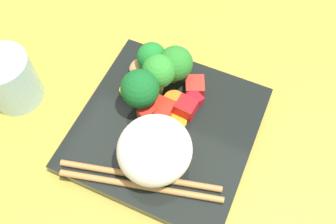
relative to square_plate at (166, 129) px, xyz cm
name	(u,v)px	position (x,y,z in cm)	size (l,w,h in cm)	color
ground_plane	(166,135)	(0.00, 0.00, -1.93)	(110.00, 110.00, 2.00)	olive
square_plate	(166,129)	(0.00, 0.00, 0.00)	(24.19, 24.19, 1.87)	black
rice_mound	(155,150)	(5.71, 1.02, 5.07)	(9.14, 9.43, 8.28)	white
broccoli_floret_0	(159,72)	(-5.05, -3.37, 5.47)	(4.71, 4.71, 7.21)	#7AB95D
broccoli_floret_1	(175,64)	(-7.71, -2.01, 4.89)	(5.03, 5.03, 6.64)	#69A443
broccoli_floret_2	(140,89)	(-1.47, -4.51, 5.40)	(5.34, 5.34, 7.32)	#649F4F
broccoli_floret_3	(152,57)	(-7.83, -5.80, 4.26)	(4.36, 4.36, 5.61)	#649F40
carrot_slice_0	(174,100)	(-4.16, -0.61, 1.24)	(3.16, 3.16, 0.61)	orange
carrot_slice_1	(145,90)	(-4.03, -5.24, 1.30)	(3.17, 3.17, 0.73)	orange
carrot_slice_2	(176,121)	(-1.11, 0.95, 1.15)	(3.20, 3.20, 0.43)	orange
carrot_slice_3	(128,90)	(-2.97, -7.50, 1.22)	(2.54, 2.54, 0.58)	#FC9C2E
pepper_chunk_0	(195,86)	(-7.43, 1.30, 1.75)	(2.96, 2.75, 1.63)	red
pepper_chunk_1	(195,99)	(-5.36, 2.18, 1.71)	(2.27, 1.61, 1.55)	red
pepper_chunk_2	(162,109)	(-1.63, -1.42, 1.95)	(3.07, 3.10, 2.04)	red
pepper_chunk_3	(147,115)	(0.15, -2.92, 2.12)	(2.29, 1.77, 2.38)	red
pepper_chunk_4	(186,108)	(-3.19, 1.65, 2.12)	(2.56, 2.71, 2.37)	red
chicken_piece_1	(140,67)	(-7.13, -7.55, 1.97)	(3.62, 2.70, 2.06)	tan
chopstick_pair	(142,181)	(8.90, 0.52, 1.35)	(7.18, 21.17, 0.83)	#A2763E
drinking_glass	(10,80)	(3.38, -23.23, 3.15)	(7.65, 7.65, 8.16)	#ACD7DB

